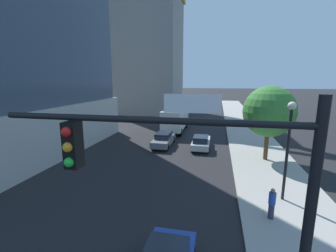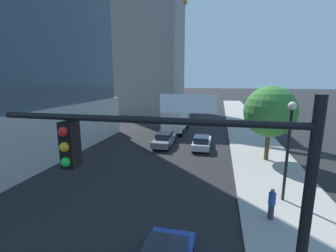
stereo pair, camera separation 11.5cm
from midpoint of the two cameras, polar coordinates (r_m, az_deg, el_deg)
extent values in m
cube|color=#9E9B93|center=(21.00, 22.60, -8.75)|extent=(5.34, 120.00, 0.15)
cube|color=gray|center=(51.30, -4.75, 18.25)|extent=(12.59, 12.51, 26.38)
cube|color=gold|center=(47.62, -1.49, 24.74)|extent=(0.90, 0.90, 36.04)
cylinder|color=black|center=(4.73, -6.63, 1.51)|extent=(6.48, 0.14, 0.14)
cube|color=black|center=(5.61, -22.87, -4.29)|extent=(0.32, 0.36, 1.05)
sphere|color=red|center=(5.39, -24.29, -1.31)|extent=(0.22, 0.22, 0.22)
sphere|color=orange|center=(5.47, -24.00, -4.79)|extent=(0.22, 0.22, 0.22)
sphere|color=green|center=(5.56, -23.71, -8.16)|extent=(0.22, 0.22, 0.22)
cube|color=white|center=(4.47, 5.22, 5.49)|extent=(1.10, 0.04, 0.36)
cylinder|color=black|center=(14.65, 26.99, -6.55)|extent=(0.16, 0.16, 5.27)
sphere|color=silver|center=(14.10, 28.01, 4.43)|extent=(0.44, 0.44, 0.44)
cylinder|color=brown|center=(21.77, 22.88, -4.30)|extent=(0.36, 0.36, 2.59)
sphere|color=#387F33|center=(21.22, 23.48, 3.30)|extent=(4.30, 4.30, 4.30)
cube|color=slate|center=(24.85, -1.20, -3.54)|extent=(1.73, 4.80, 0.62)
cube|color=#19212D|center=(24.71, -1.21, -2.23)|extent=(1.45, 2.36, 0.54)
cylinder|color=black|center=(26.62, -1.99, -3.12)|extent=(0.22, 0.67, 0.67)
cylinder|color=black|center=(26.30, 1.23, -3.29)|extent=(0.22, 0.67, 0.67)
cylinder|color=black|center=(23.58, -3.92, -5.04)|extent=(0.22, 0.67, 0.67)
cylinder|color=black|center=(23.22, -0.29, -5.28)|extent=(0.22, 0.67, 0.67)
cylinder|color=black|center=(10.44, -3.96, -28.15)|extent=(0.22, 0.67, 0.67)
cube|color=#B7B7BC|center=(24.14, 7.99, -4.16)|extent=(1.72, 4.25, 0.59)
cube|color=#19212D|center=(23.43, 7.92, -3.18)|extent=(1.44, 1.89, 0.55)
cylinder|color=black|center=(25.65, 6.53, -3.76)|extent=(0.22, 0.65, 0.65)
cylinder|color=black|center=(25.56, 9.91, -3.91)|extent=(0.22, 0.65, 0.65)
cylinder|color=black|center=(22.89, 5.81, -5.61)|extent=(0.22, 0.65, 0.65)
cylinder|color=black|center=(22.78, 9.61, -5.79)|extent=(0.22, 0.65, 0.65)
cube|color=silver|center=(34.25, 2.62, 2.18)|extent=(2.49, 2.20, 1.83)
cube|color=silver|center=(30.30, 1.38, 1.66)|extent=(2.49, 5.51, 2.53)
cylinder|color=black|center=(34.61, 0.82, 0.58)|extent=(0.30, 1.04, 1.04)
cylinder|color=black|center=(34.26, 4.42, 0.44)|extent=(0.30, 1.04, 1.04)
cylinder|color=black|center=(29.46, -1.23, -1.33)|extent=(0.30, 1.04, 1.04)
cylinder|color=black|center=(29.05, 2.99, -1.52)|extent=(0.30, 1.04, 1.04)
cylinder|color=#38334C|center=(13.30, 23.80, -18.60)|extent=(0.28, 0.28, 0.78)
cylinder|color=#2D4CB2|center=(12.98, 24.05, -15.93)|extent=(0.34, 0.34, 0.60)
sphere|color=#997051|center=(12.81, 24.20, -14.30)|extent=(0.21, 0.21, 0.21)
camera|label=1|loc=(0.06, -90.23, -0.05)|focal=24.77mm
camera|label=2|loc=(0.06, 89.77, 0.05)|focal=24.77mm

